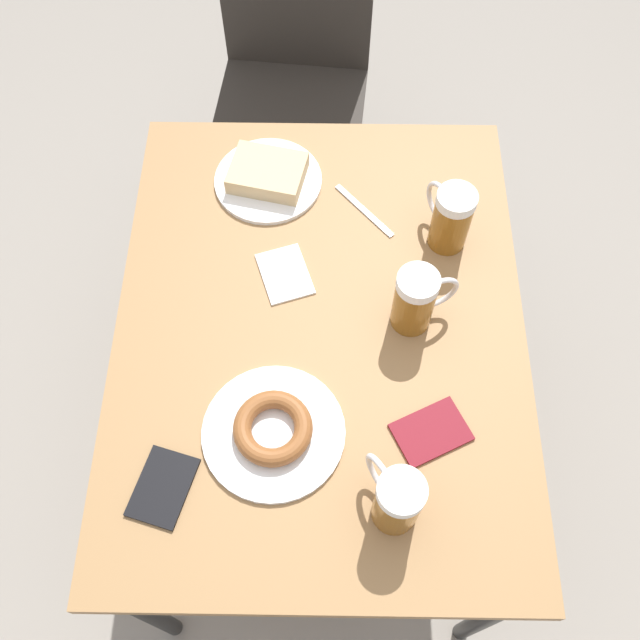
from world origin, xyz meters
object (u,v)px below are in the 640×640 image
(fork, at_px, (364,211))
(passport_far_edge, at_px, (163,487))
(plate_with_donut, at_px, (273,430))
(passport_near_edge, at_px, (431,432))
(beer_mug_center, at_px, (451,218))
(chair, at_px, (293,53))
(beer_mug_right, at_px, (397,499))
(plate_with_cake, at_px, (268,176))
(napkin_folded, at_px, (285,274))
(beer_mug_left, at_px, (416,300))

(fork, xyz_separation_m, passport_far_edge, (-0.35, -0.58, 0.00))
(plate_with_donut, xyz_separation_m, passport_near_edge, (0.28, 0.00, -0.01))
(passport_far_edge, bearing_deg, beer_mug_center, 45.26)
(chair, bearing_deg, passport_far_edge, -92.72)
(chair, relative_size, beer_mug_right, 6.50)
(passport_near_edge, distance_m, passport_far_edge, 0.47)
(plate_with_cake, relative_size, napkin_folded, 1.59)
(plate_with_donut, xyz_separation_m, beer_mug_center, (0.33, 0.42, 0.06))
(beer_mug_left, bearing_deg, beer_mug_center, 67.68)
(beer_mug_right, relative_size, passport_near_edge, 0.96)
(beer_mug_left, bearing_deg, passport_far_edge, -142.77)
(chair, bearing_deg, beer_mug_left, -68.05)
(plate_with_donut, xyz_separation_m, beer_mug_left, (0.25, 0.23, 0.06))
(plate_with_donut, distance_m, napkin_folded, 0.33)
(plate_with_donut, bearing_deg, plate_with_cake, 93.71)
(chair, height_order, passport_near_edge, chair)
(plate_with_cake, distance_m, passport_near_edge, 0.64)
(plate_with_cake, height_order, beer_mug_left, beer_mug_left)
(napkin_folded, distance_m, passport_near_edge, 0.42)
(fork, bearing_deg, beer_mug_left, -71.13)
(napkin_folded, height_order, passport_far_edge, passport_far_edge)
(plate_with_cake, distance_m, plate_with_donut, 0.56)
(plate_with_cake, height_order, fork, plate_with_cake)
(chair, xyz_separation_m, beer_mug_center, (0.33, -0.70, 0.21))
(plate_with_cake, height_order, passport_near_edge, plate_with_cake)
(beer_mug_center, xyz_separation_m, napkin_folded, (-0.32, -0.09, -0.07))
(beer_mug_left, height_order, beer_mug_center, same)
(passport_near_edge, bearing_deg, fork, 102.83)
(chair, height_order, passport_far_edge, chair)
(beer_mug_center, xyz_separation_m, beer_mug_right, (-0.13, -0.55, 0.00))
(fork, relative_size, passport_far_edge, 0.93)
(napkin_folded, bearing_deg, chair, 90.92)
(fork, bearing_deg, passport_far_edge, -120.81)
(chair, relative_size, beer_mug_left, 6.50)
(beer_mug_center, distance_m, fork, 0.19)
(passport_near_edge, bearing_deg, beer_mug_left, 95.73)
(beer_mug_left, relative_size, passport_far_edge, 1.00)
(napkin_folded, distance_m, fork, 0.22)
(beer_mug_right, distance_m, passport_near_edge, 0.17)
(plate_with_donut, distance_m, passport_far_edge, 0.21)
(passport_far_edge, bearing_deg, beer_mug_right, -4.94)
(plate_with_cake, height_order, passport_far_edge, plate_with_cake)
(beer_mug_center, distance_m, passport_near_edge, 0.42)
(fork, bearing_deg, beer_mug_center, -22.82)
(plate_with_donut, relative_size, passport_near_edge, 1.66)
(beer_mug_center, relative_size, passport_far_edge, 1.00)
(plate_with_cake, xyz_separation_m, plate_with_donut, (0.04, -0.56, -0.00))
(beer_mug_right, bearing_deg, passport_far_edge, 175.06)
(plate_with_donut, height_order, beer_mug_left, beer_mug_left)
(napkin_folded, bearing_deg, beer_mug_center, 15.51)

